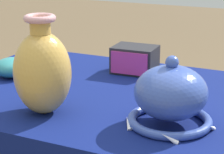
{
  "coord_description": "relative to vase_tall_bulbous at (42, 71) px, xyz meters",
  "views": [
    {
      "loc": [
        0.47,
        -1.12,
        1.23
      ],
      "look_at": [
        0.01,
        -0.14,
        0.89
      ],
      "focal_mm": 70.0,
      "sensor_mm": 36.0,
      "label": 1
    }
  ],
  "objects": [
    {
      "name": "mosaic_tile_box",
      "position": [
        0.08,
        0.44,
        -0.07
      ],
      "size": [
        0.15,
        0.12,
        0.09
      ],
      "rotation": [
        0.0,
        0.0,
        0.04
      ],
      "color": "#232328",
      "rests_on": "display_table"
    },
    {
      "name": "bowl_shallow_teal",
      "position": [
        -0.27,
        0.22,
        -0.08
      ],
      "size": [
        0.12,
        0.12,
        0.06
      ],
      "primitive_type": "ellipsoid",
      "color": "teal",
      "rests_on": "display_table"
    },
    {
      "name": "vase_tall_bulbous",
      "position": [
        0.0,
        0.0,
        0.0
      ],
      "size": [
        0.15,
        0.15,
        0.26
      ],
      "color": "gold",
      "rests_on": "display_table"
    },
    {
      "name": "vase_dome_bell",
      "position": [
        0.33,
        0.07,
        -0.04
      ],
      "size": [
        0.22,
        0.23,
        0.18
      ],
      "color": "#3851A8",
      "rests_on": "display_table"
    },
    {
      "name": "display_table",
      "position": [
        0.15,
        0.2,
        -0.2
      ],
      "size": [
        1.2,
        0.74,
        0.79
      ],
      "color": "olive",
      "rests_on": "ground_plane"
    }
  ]
}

